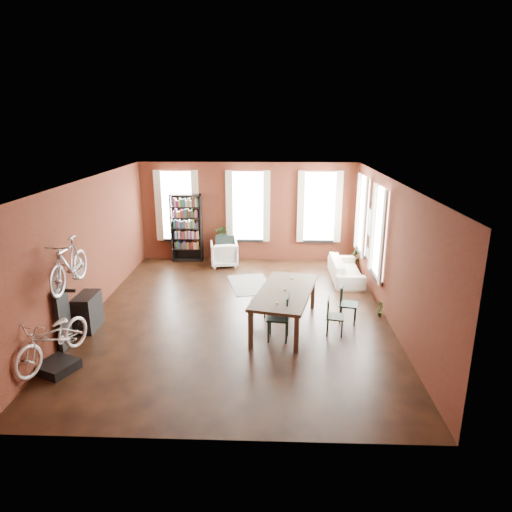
{
  "coord_description": "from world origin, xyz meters",
  "views": [
    {
      "loc": [
        0.8,
        -10.08,
        4.5
      ],
      "look_at": [
        0.4,
        0.6,
        1.28
      ],
      "focal_mm": 32.0,
      "sensor_mm": 36.0,
      "label": 1
    }
  ],
  "objects_px": {
    "dining_chair_d": "(348,304)",
    "bookshelf": "(187,228)",
    "dining_chair_b": "(259,300)",
    "plant_stand": "(223,251)",
    "dining_table": "(285,308)",
    "dining_chair_c": "(335,317)",
    "dining_chair_a": "(278,317)",
    "bicycle_floor": "(50,316)",
    "console_table": "(88,312)",
    "white_armchair": "(224,253)",
    "bike_trainer": "(57,367)",
    "cream_sofa": "(346,266)"
  },
  "relations": [
    {
      "from": "dining_table",
      "to": "console_table",
      "type": "xyz_separation_m",
      "value": [
        -4.37,
        -0.31,
        -0.02
      ]
    },
    {
      "from": "dining_chair_d",
      "to": "bookshelf",
      "type": "bearing_deg",
      "value": 58.5
    },
    {
      "from": "dining_chair_c",
      "to": "plant_stand",
      "type": "height_order",
      "value": "dining_chair_c"
    },
    {
      "from": "dining_chair_c",
      "to": "bike_trainer",
      "type": "height_order",
      "value": "dining_chair_c"
    },
    {
      "from": "console_table",
      "to": "plant_stand",
      "type": "relative_size",
      "value": 1.26
    },
    {
      "from": "bike_trainer",
      "to": "plant_stand",
      "type": "height_order",
      "value": "plant_stand"
    },
    {
      "from": "bookshelf",
      "to": "plant_stand",
      "type": "xyz_separation_m",
      "value": [
        1.16,
        0.0,
        -0.78
      ]
    },
    {
      "from": "bike_trainer",
      "to": "plant_stand",
      "type": "xyz_separation_m",
      "value": [
        2.34,
        7.01,
        0.23
      ]
    },
    {
      "from": "dining_table",
      "to": "bike_trainer",
      "type": "distance_m",
      "value": 4.78
    },
    {
      "from": "cream_sofa",
      "to": "bicycle_floor",
      "type": "bearing_deg",
      "value": 130.69
    },
    {
      "from": "dining_chair_a",
      "to": "bicycle_floor",
      "type": "distance_m",
      "value": 4.41
    },
    {
      "from": "dining_chair_c",
      "to": "plant_stand",
      "type": "distance_m",
      "value": 6.08
    },
    {
      "from": "dining_table",
      "to": "dining_chair_d",
      "type": "distance_m",
      "value": 1.49
    },
    {
      "from": "dining_table",
      "to": "dining_chair_c",
      "type": "xyz_separation_m",
      "value": [
        1.08,
        -0.4,
        -0.01
      ]
    },
    {
      "from": "dining_chair_a",
      "to": "dining_chair_c",
      "type": "bearing_deg",
      "value": 108.87
    },
    {
      "from": "dining_chair_d",
      "to": "cream_sofa",
      "type": "height_order",
      "value": "dining_chair_d"
    },
    {
      "from": "dining_chair_b",
      "to": "white_armchair",
      "type": "height_order",
      "value": "white_armchair"
    },
    {
      "from": "dining_table",
      "to": "dining_chair_b",
      "type": "distance_m",
      "value": 0.8
    },
    {
      "from": "dining_chair_a",
      "to": "console_table",
      "type": "bearing_deg",
      "value": -89.04
    },
    {
      "from": "dining_chair_d",
      "to": "plant_stand",
      "type": "relative_size",
      "value": 1.36
    },
    {
      "from": "dining_chair_b",
      "to": "bicycle_floor",
      "type": "bearing_deg",
      "value": -50.63
    },
    {
      "from": "dining_chair_b",
      "to": "plant_stand",
      "type": "relative_size",
      "value": 1.28
    },
    {
      "from": "plant_stand",
      "to": "console_table",
      "type": "bearing_deg",
      "value": -115.14
    },
    {
      "from": "bookshelf",
      "to": "white_armchair",
      "type": "xyz_separation_m",
      "value": [
        1.27,
        -0.53,
        -0.67
      ]
    },
    {
      "from": "dining_chair_a",
      "to": "bookshelf",
      "type": "height_order",
      "value": "bookshelf"
    },
    {
      "from": "bike_trainer",
      "to": "dining_table",
      "type": "bearing_deg",
      "value": 26.49
    },
    {
      "from": "dining_table",
      "to": "dining_chair_d",
      "type": "height_order",
      "value": "dining_chair_d"
    },
    {
      "from": "dining_chair_c",
      "to": "bookshelf",
      "type": "xyz_separation_m",
      "value": [
        -4.18,
        5.28,
        0.69
      ]
    },
    {
      "from": "dining_chair_c",
      "to": "white_armchair",
      "type": "distance_m",
      "value": 5.57
    },
    {
      "from": "dining_chair_a",
      "to": "plant_stand",
      "type": "relative_size",
      "value": 1.57
    },
    {
      "from": "dining_chair_b",
      "to": "dining_chair_d",
      "type": "distance_m",
      "value": 2.08
    },
    {
      "from": "dining_chair_c",
      "to": "dining_chair_b",
      "type": "bearing_deg",
      "value": 71.64
    },
    {
      "from": "dining_chair_b",
      "to": "console_table",
      "type": "height_order",
      "value": "dining_chair_b"
    },
    {
      "from": "dining_chair_d",
      "to": "bike_trainer",
      "type": "height_order",
      "value": "dining_chair_d"
    },
    {
      "from": "dining_chair_a",
      "to": "dining_chair_b",
      "type": "relative_size",
      "value": 1.23
    },
    {
      "from": "white_armchair",
      "to": "cream_sofa",
      "type": "relative_size",
      "value": 0.41
    },
    {
      "from": "white_armchair",
      "to": "bicycle_floor",
      "type": "distance_m",
      "value": 6.94
    },
    {
      "from": "bookshelf",
      "to": "white_armchair",
      "type": "relative_size",
      "value": 2.56
    },
    {
      "from": "cream_sofa",
      "to": "dining_chair_a",
      "type": "bearing_deg",
      "value": 152.56
    },
    {
      "from": "dining_chair_a",
      "to": "console_table",
      "type": "height_order",
      "value": "dining_chair_a"
    },
    {
      "from": "dining_chair_b",
      "to": "dining_chair_a",
      "type": "bearing_deg",
      "value": 24.39
    },
    {
      "from": "dining_chair_b",
      "to": "console_table",
      "type": "bearing_deg",
      "value": -73.5
    },
    {
      "from": "dining_table",
      "to": "dining_chair_d",
      "type": "xyz_separation_m",
      "value": [
        1.47,
        0.25,
        0.01
      ]
    },
    {
      "from": "dining_chair_a",
      "to": "bicycle_floor",
      "type": "height_order",
      "value": "bicycle_floor"
    },
    {
      "from": "dining_chair_b",
      "to": "console_table",
      "type": "xyz_separation_m",
      "value": [
        -3.77,
        -0.84,
        -0.0
      ]
    },
    {
      "from": "dining_table",
      "to": "bicycle_floor",
      "type": "height_order",
      "value": "bicycle_floor"
    },
    {
      "from": "white_armchair",
      "to": "bookshelf",
      "type": "bearing_deg",
      "value": -31.76
    },
    {
      "from": "dining_chair_b",
      "to": "white_armchair",
      "type": "relative_size",
      "value": 0.94
    },
    {
      "from": "dining_chair_b",
      "to": "dining_chair_d",
      "type": "bearing_deg",
      "value": 86.42
    },
    {
      "from": "dining_chair_a",
      "to": "bicycle_floor",
      "type": "bearing_deg",
      "value": -65.21
    }
  ]
}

